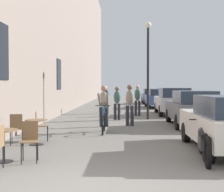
{
  "coord_description": "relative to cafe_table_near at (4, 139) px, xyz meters",
  "views": [
    {
      "loc": [
        0.45,
        -5.02,
        1.68
      ],
      "look_at": [
        -0.23,
        14.13,
        1.1
      ],
      "focal_mm": 52.61,
      "sensor_mm": 36.0,
      "label": 1
    }
  ],
  "objects": [
    {
      "name": "cafe_table_near",
      "position": [
        0.0,
        0.0,
        0.0
      ],
      "size": [
        0.64,
        0.64,
        0.72
      ],
      "color": "black",
      "rests_on": "ground_plane"
    },
    {
      "name": "cafe_chair_near_toward_street",
      "position": [
        0.56,
        0.07,
        -0.0
      ],
      "size": [
        0.44,
        0.44,
        0.89
      ],
      "color": "black",
      "rests_on": "ground_plane"
    },
    {
      "name": "cafe_table_mid",
      "position": [
        0.16,
        2.14,
        0.0
      ],
      "size": [
        0.64,
        0.64,
        0.72
      ],
      "color": "black",
      "rests_on": "ground_plane"
    },
    {
      "name": "cafe_chair_mid_toward_street",
      "position": [
        0.08,
        2.79,
        -0.0
      ],
      "size": [
        0.45,
        0.45,
        0.89
      ],
      "color": "black",
      "rests_on": "ground_plane"
    },
    {
      "name": "cafe_chair_mid_toward_wall",
      "position": [
        -0.39,
        2.07,
        -0.0
      ],
      "size": [
        0.45,
        0.45,
        0.89
      ],
      "color": "black",
      "rests_on": "ground_plane"
    },
    {
      "name": "cyclist_on_bicycle",
      "position": [
        1.92,
        4.76,
        0.29
      ],
      "size": [
        0.52,
        1.76,
        1.74
      ],
      "color": "black",
      "rests_on": "ground_plane"
    },
    {
      "name": "pedestrian_near",
      "position": [
        2.9,
        6.72,
        0.46
      ],
      "size": [
        0.37,
        0.29,
        1.75
      ],
      "color": "#26262D",
      "rests_on": "ground_plane"
    },
    {
      "name": "pedestrian_mid",
      "position": [
        2.32,
        9.14,
        0.41
      ],
      "size": [
        0.38,
        0.3,
        1.66
      ],
      "color": "#26262D",
      "rests_on": "ground_plane"
    },
    {
      "name": "pedestrian_far",
      "position": [
        3.43,
        11.42,
        0.47
      ],
      "size": [
        0.38,
        0.3,
        1.75
      ],
      "color": "#26262D",
      "rests_on": "ground_plane"
    },
    {
      "name": "pedestrian_furthest",
      "position": [
        1.56,
        12.9,
        0.43
      ],
      "size": [
        0.38,
        0.3,
        1.69
      ],
      "color": "#26262D",
      "rests_on": "ground_plane"
    },
    {
      "name": "street_lamp",
      "position": [
        3.87,
        9.45,
        2.59
      ],
      "size": [
        0.32,
        0.32,
        4.9
      ],
      "color": "black",
      "rests_on": "ground_plane"
    },
    {
      "name": "parked_car_second",
      "position": [
        5.52,
        6.74,
        0.25
      ],
      "size": [
        1.79,
        4.19,
        1.49
      ],
      "color": "#595960",
      "rests_on": "ground_plane"
    },
    {
      "name": "parked_car_third",
      "position": [
        5.54,
        12.22,
        0.29
      ],
      "size": [
        1.91,
        4.44,
        1.57
      ],
      "color": "#B7B7BC",
      "rests_on": "ground_plane"
    },
    {
      "name": "parked_car_fourth",
      "position": [
        5.28,
        18.5,
        0.23
      ],
      "size": [
        1.8,
        4.11,
        1.45
      ],
      "color": "#384C84",
      "rests_on": "ground_plane"
    },
    {
      "name": "parked_car_fifth",
      "position": [
        5.28,
        24.46,
        0.22
      ],
      "size": [
        1.72,
        4.03,
        1.43
      ],
      "color": "#384C84",
      "rests_on": "ground_plane"
    },
    {
      "name": "parked_motorcycle",
      "position": [
        4.48,
        0.39,
        -0.12
      ],
      "size": [
        0.62,
        2.14,
        0.92
      ],
      "color": "black",
      "rests_on": "ground_plane"
    }
  ]
}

